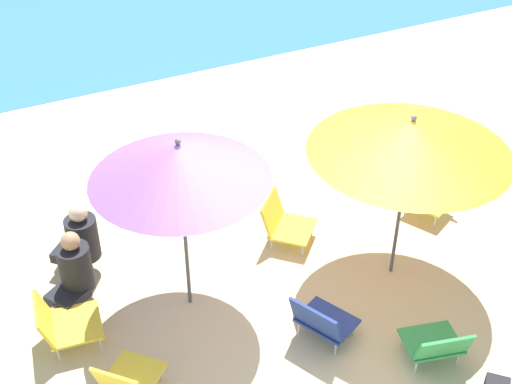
{
  "coord_description": "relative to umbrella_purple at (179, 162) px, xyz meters",
  "views": [
    {
      "loc": [
        -2.95,
        -4.39,
        5.3
      ],
      "look_at": [
        -0.05,
        1.39,
        0.7
      ],
      "focal_mm": 47.98,
      "sensor_mm": 36.0,
      "label": 1
    }
  ],
  "objects": [
    {
      "name": "person_a",
      "position": [
        -0.89,
        1.01,
        -1.34
      ],
      "size": [
        0.56,
        0.55,
        0.95
      ],
      "rotation": [
        0.0,
        0.0,
        2.38
      ],
      "color": "black",
      "rests_on": "ground_plane"
    },
    {
      "name": "beach_chair_f",
      "position": [
        3.41,
        0.17,
        -1.5
      ],
      "size": [
        0.75,
        0.72,
        0.65
      ],
      "rotation": [
        0.0,
        0.0,
        -2.7
      ],
      "color": "gold",
      "rests_on": "ground_plane"
    },
    {
      "name": "beach_chair_c",
      "position": [
        0.98,
        -1.12,
        -1.52
      ],
      "size": [
        0.7,
        0.72,
        0.58
      ],
      "rotation": [
        0.0,
        0.0,
        0.43
      ],
      "color": "navy",
      "rests_on": "ground_plane"
    },
    {
      "name": "beach_chair_e",
      "position": [
        -0.98,
        -0.94,
        -1.53
      ],
      "size": [
        0.73,
        0.73,
        0.55
      ],
      "rotation": [
        0.0,
        0.0,
        0.76
      ],
      "color": "gold",
      "rests_on": "ground_plane"
    },
    {
      "name": "beach_chair_b",
      "position": [
        1.82,
        -1.87,
        -1.54
      ],
      "size": [
        0.66,
        0.64,
        0.53
      ],
      "rotation": [
        0.0,
        0.0,
        1.32
      ],
      "color": "#33934C",
      "rests_on": "ground_plane"
    },
    {
      "name": "beach_chair_a",
      "position": [
        -1.34,
        0.01,
        -1.52
      ],
      "size": [
        0.67,
        0.63,
        0.57
      ],
      "rotation": [
        0.0,
        0.0,
        -0.14
      ],
      "color": "gold",
      "rests_on": "ground_plane"
    },
    {
      "name": "ground_plane",
      "position": [
        1.18,
        -0.75,
        -1.81
      ],
      "size": [
        40.0,
        40.0,
        0.0
      ],
      "primitive_type": "plane",
      "color": "#D3BC8C"
    },
    {
      "name": "umbrella_purple",
      "position": [
        0.0,
        0.0,
        0.0
      ],
      "size": [
        1.76,
        1.76,
        2.07
      ],
      "color": "#4C4C51",
      "rests_on": "ground_plane"
    },
    {
      "name": "umbrella_orange",
      "position": [
        2.26,
        -0.57,
        -0.02
      ],
      "size": [
        2.09,
        2.09,
        2.03
      ],
      "color": "#4C4C51",
      "rests_on": "ground_plane"
    },
    {
      "name": "beach_chair_d",
      "position": [
        1.41,
        0.48,
        -1.53
      ],
      "size": [
        0.78,
        0.78,
        0.59
      ],
      "rotation": [
        0.0,
        0.0,
        -0.78
      ],
      "color": "gold",
      "rests_on": "ground_plane"
    },
    {
      "name": "person_b",
      "position": [
        -1.08,
        0.54,
        -1.37
      ],
      "size": [
        0.57,
        0.52,
        0.93
      ],
      "rotation": [
        0.0,
        0.0,
        3.73
      ],
      "color": "black",
      "rests_on": "ground_plane"
    }
  ]
}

